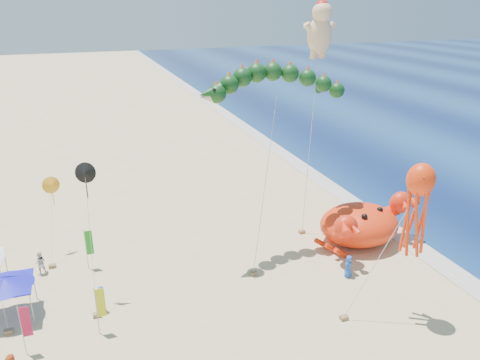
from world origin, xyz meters
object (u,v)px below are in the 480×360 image
at_px(cherub_kite, 320,29).
at_px(canopy_blue, 5,283).
at_px(octopus_kite, 417,203).
at_px(crab_inflatable, 360,223).
at_px(dragon_kite, 275,88).

relative_size(cherub_kite, canopy_blue, 5.51).
xyz_separation_m(octopus_kite, canopy_blue, (-23.32, 7.93, -5.16)).
distance_m(crab_inflatable, octopus_kite, 10.84).
bearing_deg(octopus_kite, dragon_kite, 110.73).
bearing_deg(crab_inflatable, octopus_kite, -106.19).
bearing_deg(cherub_kite, octopus_kite, -91.46).
distance_m(dragon_kite, octopus_kite, 12.96).
bearing_deg(octopus_kite, cherub_kite, 88.54).
xyz_separation_m(crab_inflatable, cherub_kite, (-2.20, 4.50, 14.74)).
bearing_deg(octopus_kite, crab_inflatable, 73.81).
xyz_separation_m(cherub_kite, canopy_blue, (-23.66, -5.32, -14.01)).
distance_m(cherub_kite, octopus_kite, 15.93).
relative_size(crab_inflatable, canopy_blue, 2.64).
height_order(cherub_kite, canopy_blue, cherub_kite).
distance_m(crab_inflatable, canopy_blue, 25.89).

